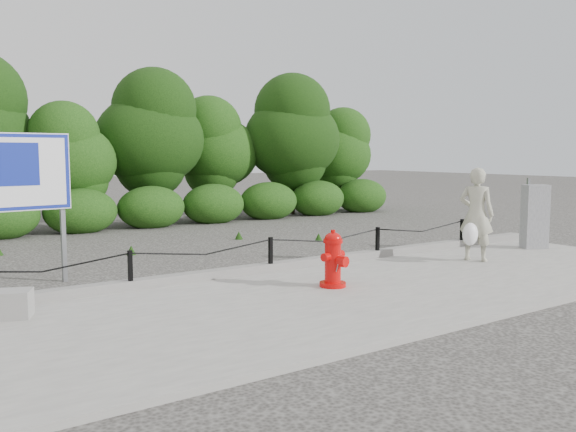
{
  "coord_description": "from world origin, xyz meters",
  "views": [
    {
      "loc": [
        -5.66,
        -8.7,
        2.14
      ],
      "look_at": [
        0.5,
        0.2,
        1.0
      ],
      "focal_mm": 38.0,
      "sensor_mm": 36.0,
      "label": 1
    }
  ],
  "objects_px": {
    "utility_cabinet": "(535,217)",
    "advertising_sign": "(21,179)",
    "pedestrian": "(476,216)",
    "fire_hydrant": "(333,260)"
  },
  "relations": [
    {
      "from": "pedestrian",
      "to": "advertising_sign",
      "type": "xyz_separation_m",
      "value": [
        -7.46,
        2.8,
        0.77
      ]
    },
    {
      "from": "advertising_sign",
      "to": "fire_hydrant",
      "type": "bearing_deg",
      "value": -43.52
    },
    {
      "from": "fire_hydrant",
      "to": "advertising_sign",
      "type": "height_order",
      "value": "advertising_sign"
    },
    {
      "from": "utility_cabinet",
      "to": "advertising_sign",
      "type": "distance_m",
      "value": 10.13
    },
    {
      "from": "utility_cabinet",
      "to": "advertising_sign",
      "type": "relative_size",
      "value": 0.62
    },
    {
      "from": "fire_hydrant",
      "to": "advertising_sign",
      "type": "relative_size",
      "value": 0.36
    },
    {
      "from": "utility_cabinet",
      "to": "advertising_sign",
      "type": "xyz_separation_m",
      "value": [
        -9.76,
        2.53,
        0.96
      ]
    },
    {
      "from": "advertising_sign",
      "to": "pedestrian",
      "type": "bearing_deg",
      "value": -25.88
    },
    {
      "from": "pedestrian",
      "to": "utility_cabinet",
      "type": "height_order",
      "value": "pedestrian"
    },
    {
      "from": "pedestrian",
      "to": "fire_hydrant",
      "type": "bearing_deg",
      "value": 69.87
    }
  ]
}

